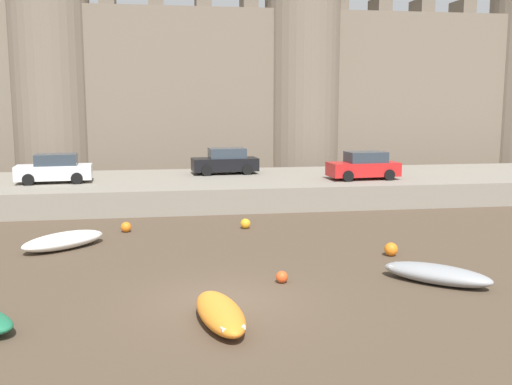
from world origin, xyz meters
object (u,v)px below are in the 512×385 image
Objects in this scene: rowboat_midflat_left at (437,274)px; car_quay_centre_east at (55,169)px; car_quay_west at (225,162)px; mooring_buoy_mid_mud at (282,277)px; mooring_buoy_near_shore at (246,224)px; mooring_buoy_off_centre at (391,249)px; car_quay_centre_west at (364,166)px; rowboat_near_channel_left at (64,240)px; rowboat_midflat_right at (220,312)px; mooring_buoy_near_channel at (126,227)px.

rowboat_midflat_left is 22.58m from car_quay_centre_east.
car_quay_west reaches higher than rowboat_midflat_left.
mooring_buoy_near_shore is (0.04, 8.53, 0.03)m from mooring_buoy_mid_mud.
mooring_buoy_off_centre is 0.12× the size of car_quay_centre_west.
mooring_buoy_mid_mud is 0.10× the size of car_quay_west.
car_quay_west and car_quay_centre_west have the same top height.
car_quay_centre_west reaches higher than mooring_buoy_off_centre.
mooring_buoy_mid_mud is 0.10× the size of car_quay_centre_east.
mooring_buoy_near_shore is at bearing -141.12° from car_quay_centre_west.
car_quay_centre_east and car_quay_centre_west have the same top height.
car_quay_centre_west is (15.74, 9.00, 1.77)m from rowboat_near_channel_left.
car_quay_west is at bearing 83.23° from rowboat_midflat_right.
rowboat_midflat_left is 0.81× the size of car_quay_centre_west.
mooring_buoy_off_centre reaches higher than mooring_buoy_mid_mud.
rowboat_midflat_right is at bearing -139.90° from mooring_buoy_off_centre.
car_quay_centre_east is at bearing 110.39° from rowboat_midflat_right.
mooring_buoy_off_centre reaches higher than mooring_buoy_near_shore.
rowboat_midflat_right is (5.37, -9.32, 0.00)m from rowboat_near_channel_left.
rowboat_midflat_left is at bearing -62.31° from mooring_buoy_near_shore.
rowboat_near_channel_left is 1.07× the size of rowboat_midflat_right.
mooring_buoy_off_centre is at bearing 40.10° from rowboat_midflat_right.
car_quay_west reaches higher than rowboat_midflat_right.
rowboat_midflat_right is 0.81× the size of car_quay_centre_east.
mooring_buoy_mid_mud is 10.20m from mooring_buoy_near_channel.
rowboat_near_channel_left is 0.87× the size of car_quay_centre_west.
rowboat_midflat_right is at bearing -101.45° from mooring_buoy_near_shore.
mooring_buoy_near_channel is 0.11× the size of car_quay_west.
mooring_buoy_near_channel is at bearing -154.82° from car_quay_centre_west.
car_quay_centre_west is (3.04, 15.81, 1.79)m from rowboat_midflat_left.
rowboat_near_channel_left is at bearing 165.49° from mooring_buoy_off_centre.
rowboat_near_channel_left is at bearing 142.38° from mooring_buoy_mid_mud.
car_quay_west is (8.01, 12.94, 1.77)m from rowboat_near_channel_left.
rowboat_midflat_left is 5.04m from mooring_buoy_mid_mud.
rowboat_midflat_right is 6.56× the size of mooring_buoy_off_centre.
car_quay_west is at bearing 58.25° from rowboat_near_channel_left.
rowboat_near_channel_left is at bearing -161.69° from mooring_buoy_near_shore.
mooring_buoy_mid_mud is 0.85× the size of mooring_buoy_near_shore.
rowboat_midflat_right is at bearing -75.76° from mooring_buoy_near_channel.
rowboat_midflat_right is 7.75m from rowboat_midflat_left.
car_quay_centre_east is at bearing 119.14° from mooring_buoy_near_channel.
rowboat_near_channel_left is 7.79× the size of mooring_buoy_near_channel.
car_quay_centre_west is at bearing 79.10° from rowboat_midflat_left.
car_quay_centre_west reaches higher than mooring_buoy_near_shore.
car_quay_centre_east reaches higher than mooring_buoy_mid_mud.
car_quay_centre_east is at bearing 175.77° from car_quay_centre_west.
mooring_buoy_near_channel is 0.11× the size of car_quay_centre_east.
mooring_buoy_near_channel is at bearing 122.05° from mooring_buoy_mid_mud.
car_quay_centre_west is (10.38, 18.31, 1.77)m from rowboat_midflat_right.
car_quay_centre_east is at bearing 136.91° from mooring_buoy_off_centre.
mooring_buoy_near_channel is (-3.05, 12.00, -0.11)m from rowboat_midflat_right.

